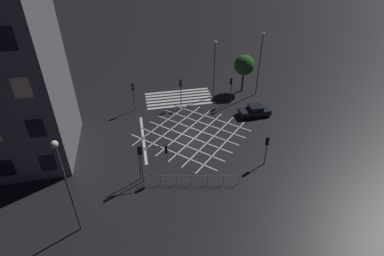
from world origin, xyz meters
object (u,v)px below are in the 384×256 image
(traffic_light_ne_cross, at_px, (141,156))
(street_tree_near, at_px, (244,65))
(street_lamp_west, at_px, (63,172))
(waiting_car, at_px, (255,111))
(traffic_light_median_south, at_px, (181,87))
(street_lamp_east, at_px, (215,60))
(traffic_light_nw_cross, at_px, (267,145))
(traffic_light_ne_main, at_px, (154,154))
(traffic_light_sw_main, at_px, (231,85))
(street_lamp_far, at_px, (261,55))
(traffic_light_se_cross, at_px, (133,91))

(traffic_light_ne_cross, bearing_deg, street_tree_near, -43.77)
(street_lamp_west, bearing_deg, waiting_car, -145.52)
(traffic_light_median_south, distance_m, street_lamp_east, 6.18)
(street_lamp_east, distance_m, street_lamp_west, 26.60)
(traffic_light_nw_cross, distance_m, waiting_car, 9.94)
(traffic_light_ne_cross, relative_size, street_lamp_west, 0.48)
(traffic_light_ne_main, xyz_separation_m, traffic_light_sw_main, (-11.78, -13.06, -0.11))
(traffic_light_ne_cross, bearing_deg, waiting_car, -57.89)
(traffic_light_sw_main, distance_m, street_lamp_east, 4.22)
(traffic_light_ne_main, relative_size, waiting_car, 0.95)
(street_lamp_far, bearing_deg, traffic_light_median_south, 6.45)
(traffic_light_ne_cross, distance_m, street_lamp_west, 7.80)
(traffic_light_sw_main, height_order, street_lamp_west, street_lamp_west)
(street_lamp_east, bearing_deg, traffic_light_nw_cross, 94.44)
(traffic_light_se_cross, relative_size, street_lamp_west, 0.45)
(traffic_light_se_cross, xyz_separation_m, traffic_light_ne_main, (-1.40, 13.64, -0.02))
(traffic_light_nw_cross, bearing_deg, street_lamp_far, -18.70)
(traffic_light_nw_cross, xyz_separation_m, street_lamp_far, (-5.10, -15.06, 3.72))
(traffic_light_ne_main, distance_m, traffic_light_ne_cross, 1.34)
(street_lamp_east, xyz_separation_m, street_lamp_west, (16.76, 20.64, 0.67))
(traffic_light_median_south, height_order, street_lamp_east, street_lamp_east)
(traffic_light_se_cross, distance_m, traffic_light_median_south, 6.31)
(traffic_light_se_cross, xyz_separation_m, traffic_light_ne_cross, (-0.11, 13.95, 0.18))
(traffic_light_sw_main, xyz_separation_m, street_tree_near, (-3.00, -3.40, 1.33))
(traffic_light_ne_main, relative_size, street_lamp_far, 0.42)
(traffic_light_se_cross, bearing_deg, street_lamp_east, 100.21)
(street_lamp_east, height_order, waiting_car, street_lamp_east)
(traffic_light_ne_cross, distance_m, street_tree_near, 23.25)
(traffic_light_median_south, xyz_separation_m, traffic_light_nw_cross, (-6.37, 13.76, -0.48))
(traffic_light_ne_main, bearing_deg, traffic_light_median_south, 70.12)
(street_tree_near, bearing_deg, traffic_light_sw_main, 48.53)
(traffic_light_median_south, bearing_deg, traffic_light_nw_cross, 24.84)
(traffic_light_se_cross, relative_size, waiting_car, 0.99)
(street_lamp_east, xyz_separation_m, street_lamp_far, (-6.33, 0.82, 0.54))
(traffic_light_nw_cross, bearing_deg, traffic_light_median_south, 24.84)
(traffic_light_sw_main, xyz_separation_m, street_lamp_far, (-4.60, -1.83, 3.35))
(traffic_light_ne_main, distance_m, traffic_light_nw_cross, 11.30)
(traffic_light_nw_cross, bearing_deg, traffic_light_sw_main, -2.13)
(traffic_light_ne_main, bearing_deg, traffic_light_sw_main, 47.96)
(street_lamp_east, relative_size, street_lamp_far, 0.89)
(traffic_light_nw_cross, distance_m, traffic_light_sw_main, 13.24)
(traffic_light_median_south, distance_m, waiting_car, 10.26)
(traffic_light_se_cross, bearing_deg, traffic_light_ne_main, 5.85)
(street_lamp_west, relative_size, street_tree_near, 1.59)
(street_lamp_east, xyz_separation_m, street_tree_near, (-4.73, -0.76, -1.49))
(street_tree_near, relative_size, waiting_car, 1.37)
(street_lamp_far, distance_m, street_tree_near, 3.02)
(traffic_light_nw_cross, xyz_separation_m, street_lamp_west, (17.99, 4.77, 3.85))
(traffic_light_ne_cross, relative_size, traffic_light_median_south, 1.07)
(traffic_light_ne_cross, distance_m, waiting_car, 18.15)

